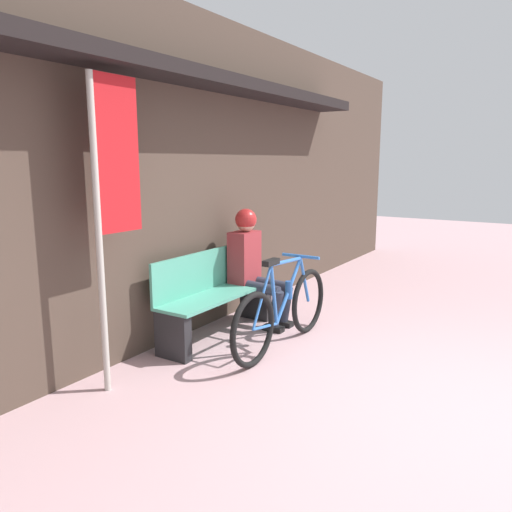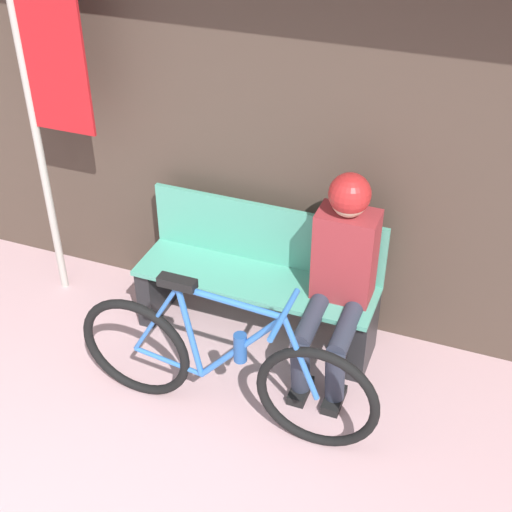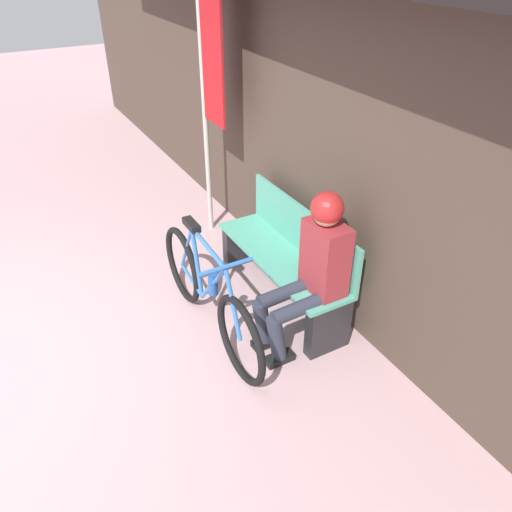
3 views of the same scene
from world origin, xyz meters
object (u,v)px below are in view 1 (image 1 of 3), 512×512
Objects in this scene: banner_pole at (111,188)px; bicycle at (283,311)px; park_bench_near at (214,298)px; person_seated at (252,259)px.

bicycle is at bearing -27.29° from banner_pole.
park_bench_near is 1.18× the size of person_seated.
park_bench_near is 1.74m from banner_pole.
banner_pole reaches higher than park_bench_near.
park_bench_near is 0.62× the size of banner_pole.
person_seated is 2.00m from banner_pole.
bicycle is at bearing -125.23° from person_seated.
person_seated is at bearing -12.05° from park_bench_near.
person_seated reaches higher than bicycle.
banner_pole is (-1.82, 0.08, 0.84)m from person_seated.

